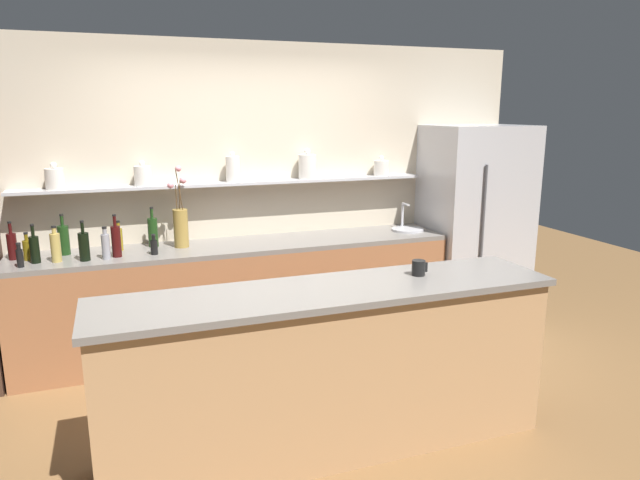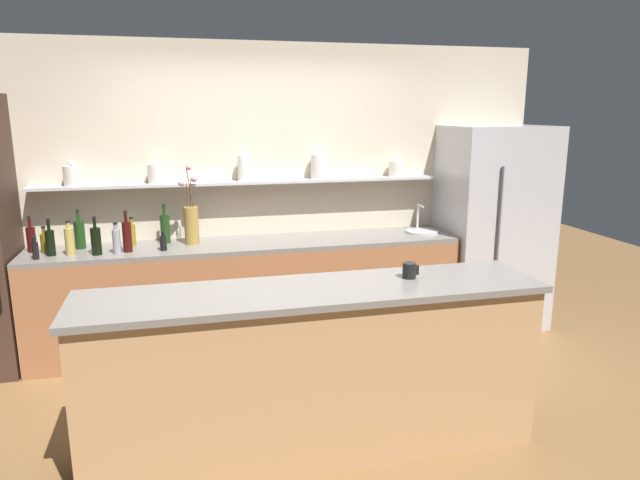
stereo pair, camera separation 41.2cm
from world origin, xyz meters
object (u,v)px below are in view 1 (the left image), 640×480
object	(u,v)px
bottle_wine_6	(12,246)
bottle_wine_11	(35,249)
bottle_wine_2	(64,240)
bottle_sauce_4	(154,246)
bottle_oil_8	(27,249)
bottle_wine_3	(84,246)
bottle_spirit_1	(56,247)
bottle_oil_9	(119,238)
bottle_wine_7	(116,241)
refrigerator	(474,224)
bottle_spirit_10	(106,246)
coffee_mug	(419,268)
bottle_sauce_0	(20,257)
bottle_wine_5	(153,232)
flower_vase	(181,224)
sink_fixture	(407,228)

from	to	relation	value
bottle_wine_6	bottle_wine_11	distance (m)	0.24
bottle_wine_6	bottle_wine_2	bearing A→B (deg)	4.71
bottle_sauce_4	bottle_oil_8	size ratio (longest dim) A/B	0.76
bottle_wine_11	bottle_wine_3	bearing A→B (deg)	-9.01
bottle_spirit_1	bottle_oil_9	distance (m)	0.50
bottle_sauce_4	bottle_wine_7	bearing A→B (deg)	175.52
refrigerator	bottle_spirit_1	distance (m)	3.71
bottle_wine_11	bottle_wine_2	bearing A→B (deg)	46.63
bottle_spirit_10	coffee_mug	bearing A→B (deg)	-39.06
bottle_sauce_4	bottle_wine_6	world-z (taller)	bottle_wine_6
bottle_wine_3	bottle_oil_8	xyz separation A→B (m)	(-0.40, 0.16, -0.03)
refrigerator	bottle_wine_6	bearing A→B (deg)	178.27
bottle_wine_7	bottle_oil_8	xyz separation A→B (m)	(-0.63, 0.12, -0.04)
bottle_spirit_1	bottle_wine_7	bearing A→B (deg)	0.30
bottle_wine_6	coffee_mug	size ratio (longest dim) A/B	2.83
bottle_sauce_0	bottle_wine_5	xyz separation A→B (m)	(0.95, 0.33, 0.05)
bottle_wine_2	bottle_sauce_4	xyz separation A→B (m)	(0.66, -0.23, -0.05)
bottle_sauce_4	bottle_wine_11	world-z (taller)	bottle_wine_11
bottle_wine_11	coffee_mug	size ratio (longest dim) A/B	2.83
bottle_spirit_1	bottle_spirit_10	distance (m)	0.35
bottle_wine_7	coffee_mug	bearing A→B (deg)	-41.06
bottle_sauce_4	bottle_spirit_1	bearing A→B (deg)	178.42
bottle_sauce_0	coffee_mug	distance (m)	2.82
bottle_wine_3	bottle_sauce_4	distance (m)	0.51
bottle_wine_3	coffee_mug	world-z (taller)	bottle_wine_3
bottle_spirit_1	bottle_wine_5	xyz separation A→B (m)	(0.71, 0.25, 0.01)
bottle_wine_3	coffee_mug	distance (m)	2.49
bottle_wine_2	bottle_oil_9	xyz separation A→B (m)	(0.41, -0.00, -0.02)
bottle_wine_2	bottle_wine_3	bearing A→B (deg)	-58.25
flower_vase	sink_fixture	distance (m)	2.08
bottle_wine_2	bottle_wine_5	bearing A→B (deg)	3.30
bottle_spirit_1	sink_fixture	bearing A→B (deg)	2.15
bottle_sauce_0	bottle_wine_11	size ratio (longest dim) A/B	0.61
refrigerator	coffee_mug	bearing A→B (deg)	-133.68
bottle_wine_2	bottle_wine_3	distance (m)	0.29
bottle_sauce_4	flower_vase	bearing A→B (deg)	38.13
bottle_spirit_10	flower_vase	bearing A→B (deg)	19.18
bottle_wine_3	bottle_spirit_10	world-z (taller)	bottle_wine_3
flower_vase	bottle_wine_7	distance (m)	0.53
bottle_wine_5	bottle_oil_9	distance (m)	0.27
bottle_spirit_1	bottle_wine_2	distance (m)	0.22
bottle_wine_3	coffee_mug	bearing A→B (deg)	-36.94
bottle_sauce_0	bottle_sauce_4	world-z (taller)	bottle_sauce_0
flower_vase	bottle_wine_6	size ratio (longest dim) A/B	2.30
sink_fixture	bottle_oil_9	size ratio (longest dim) A/B	1.23
sink_fixture	bottle_wine_3	xyz separation A→B (m)	(-2.80, -0.15, 0.09)
sink_fixture	bottle_wine_11	xyz separation A→B (m)	(-3.14, -0.09, 0.08)
bottle_wine_7	bottle_oil_9	world-z (taller)	bottle_wine_7
refrigerator	bottle_wine_11	world-z (taller)	refrigerator
sink_fixture	bottle_wine_3	world-z (taller)	bottle_wine_3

